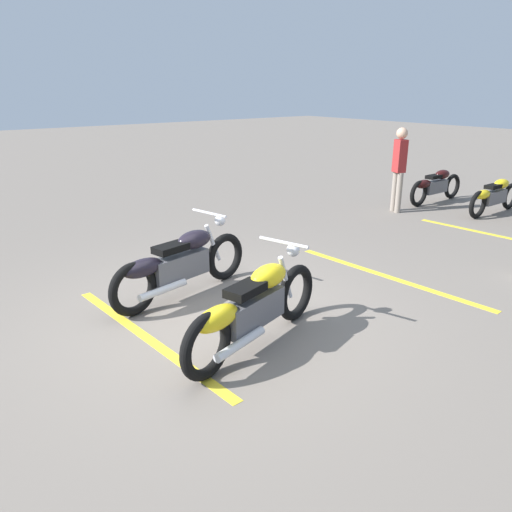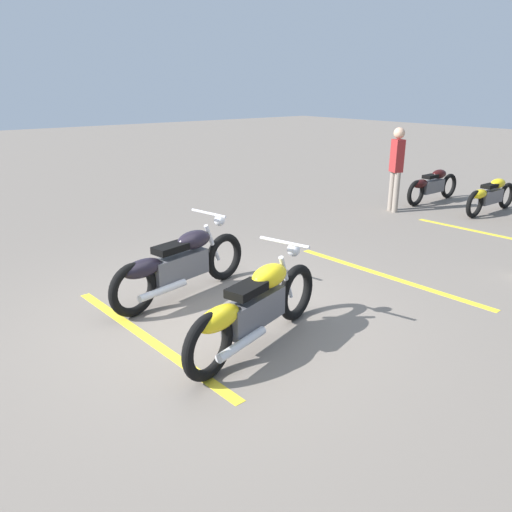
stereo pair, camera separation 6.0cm
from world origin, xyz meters
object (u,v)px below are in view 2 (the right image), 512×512
Objects in this scene: motorcycle_row_center at (491,195)px; motorcycle_row_right at (432,185)px; motorcycle_dark_foreground at (179,264)px; bystander_near_row at (396,165)px; motorcycle_bright_foreground at (254,307)px.

motorcycle_row_right is at bearing 91.08° from motorcycle_row_center.
motorcycle_row_right is (7.50, 1.19, -0.05)m from motorcycle_dark_foreground.
motorcycle_row_center is 0.98× the size of motorcycle_row_right.
motorcycle_dark_foreground is 1.11× the size of motorcycle_row_right.
bystander_near_row is at bearing -0.17° from motorcycle_dark_foreground.
motorcycle_bright_foreground is 1.09× the size of motorcycle_row_right.
motorcycle_row_right reaches higher than motorcycle_row_center.
bystander_near_row is at bearing 136.36° from motorcycle_row_center.
motorcycle_dark_foreground is 1.23× the size of bystander_near_row.
motorcycle_bright_foreground is 7.70m from motorcycle_row_center.
motorcycle_row_right is at bearing 4.59° from motorcycle_bright_foreground.
motorcycle_bright_foreground is 1.21× the size of bystander_near_row.
motorcycle_bright_foreground reaches higher than motorcycle_row_center.
bystander_near_row is (6.10, 2.82, 0.54)m from motorcycle_bright_foreground.
bystander_near_row is (-1.47, 1.41, 0.61)m from motorcycle_row_center.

